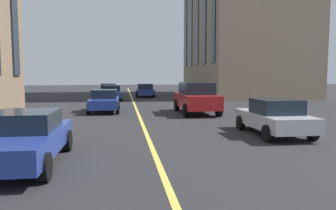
{
  "coord_description": "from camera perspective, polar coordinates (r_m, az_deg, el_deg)",
  "views": [
    {
      "loc": [
        2.45,
        0.9,
        2.31
      ],
      "look_at": [
        11.48,
        -0.37,
        1.46
      ],
      "focal_mm": 34.28,
      "sensor_mm": 36.0,
      "label": 1
    }
  ],
  "objects": [
    {
      "name": "car_blue_trailing",
      "position": [
        20.6,
        -11.27,
        0.73
      ],
      "size": [
        3.9,
        1.89,
        1.4
      ],
      "color": "navy",
      "rests_on": "ground_plane"
    },
    {
      "name": "car_blue_near",
      "position": [
        9.12,
        -24.38,
        -5.32
      ],
      "size": [
        4.4,
        1.95,
        1.37
      ],
      "color": "navy",
      "rests_on": "ground_plane"
    },
    {
      "name": "car_grey_parked_b",
      "position": [
        36.01,
        -10.5,
        2.68
      ],
      "size": [
        4.4,
        1.95,
        1.37
      ],
      "color": "slate",
      "rests_on": "ground_plane"
    },
    {
      "name": "car_red_parked_a",
      "position": [
        19.41,
        5.06,
        1.34
      ],
      "size": [
        4.7,
        2.14,
        1.88
      ],
      "color": "#B21E1E",
      "rests_on": "ground_plane"
    },
    {
      "name": "car_silver_oncoming",
      "position": [
        13.09,
        18.36,
        -2.02
      ],
      "size": [
        3.9,
        1.89,
        1.4
      ],
      "color": "#B7BABF",
      "rests_on": "ground_plane"
    },
    {
      "name": "car_blue_far",
      "position": [
        29.79,
        -9.98,
        2.14
      ],
      "size": [
        3.9,
        1.89,
        1.4
      ],
      "color": "navy",
      "rests_on": "ground_plane"
    },
    {
      "name": "lane_centre_line",
      "position": [
        17.72,
        -5.06,
        -2.18
      ],
      "size": [
        80.0,
        0.16,
        0.01
      ],
      "color": "#D8C64C",
      "rests_on": "ground_plane"
    },
    {
      "name": "car_blue_mid",
      "position": [
        34.31,
        -4.12,
        2.62
      ],
      "size": [
        3.9,
        1.89,
        1.4
      ],
      "color": "navy",
      "rests_on": "ground_plane"
    }
  ]
}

